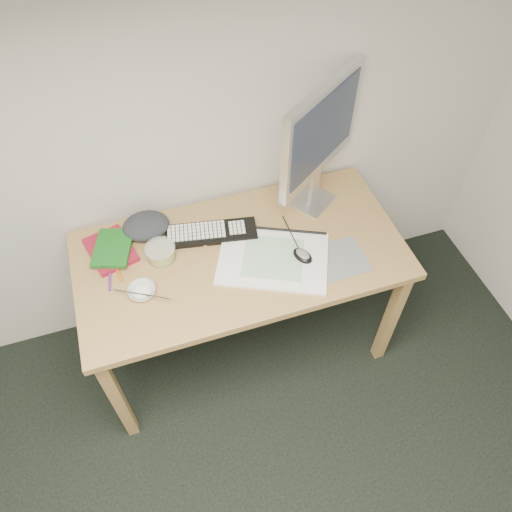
{
  "coord_description": "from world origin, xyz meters",
  "views": [
    {
      "loc": [
        -0.02,
        0.13,
        2.4
      ],
      "look_at": [
        0.37,
        1.33,
        0.83
      ],
      "focal_mm": 35.0,
      "sensor_mm": 36.0,
      "label": 1
    }
  ],
  "objects_px": {
    "rice_bowl": "(142,292)",
    "monitor": "(320,134)",
    "desk": "(241,265)",
    "keyboard": "(211,233)",
    "sketchpad": "(273,258)"
  },
  "relations": [
    {
      "from": "desk",
      "to": "rice_bowl",
      "type": "height_order",
      "value": "rice_bowl"
    },
    {
      "from": "sketchpad",
      "to": "monitor",
      "type": "bearing_deg",
      "value": 68.06
    },
    {
      "from": "monitor",
      "to": "rice_bowl",
      "type": "distance_m",
      "value": 0.96
    },
    {
      "from": "desk",
      "to": "rice_bowl",
      "type": "xyz_separation_m",
      "value": [
        -0.43,
        -0.08,
        0.1
      ]
    },
    {
      "from": "keyboard",
      "to": "rice_bowl",
      "type": "height_order",
      "value": "rice_bowl"
    },
    {
      "from": "rice_bowl",
      "to": "monitor",
      "type": "bearing_deg",
      "value": 18.12
    },
    {
      "from": "sketchpad",
      "to": "rice_bowl",
      "type": "distance_m",
      "value": 0.55
    },
    {
      "from": "desk",
      "to": "rice_bowl",
      "type": "bearing_deg",
      "value": -169.4
    },
    {
      "from": "keyboard",
      "to": "monitor",
      "type": "xyz_separation_m",
      "value": [
        0.5,
        0.06,
        0.37
      ]
    },
    {
      "from": "desk",
      "to": "keyboard",
      "type": "distance_m",
      "value": 0.19
    },
    {
      "from": "desk",
      "to": "keyboard",
      "type": "xyz_separation_m",
      "value": [
        -0.09,
        0.14,
        0.09
      ]
    },
    {
      "from": "desk",
      "to": "sketchpad",
      "type": "relative_size",
      "value": 3.07
    },
    {
      "from": "keyboard",
      "to": "monitor",
      "type": "height_order",
      "value": "monitor"
    },
    {
      "from": "desk",
      "to": "keyboard",
      "type": "bearing_deg",
      "value": 123.57
    },
    {
      "from": "desk",
      "to": "rice_bowl",
      "type": "distance_m",
      "value": 0.45
    }
  ]
}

